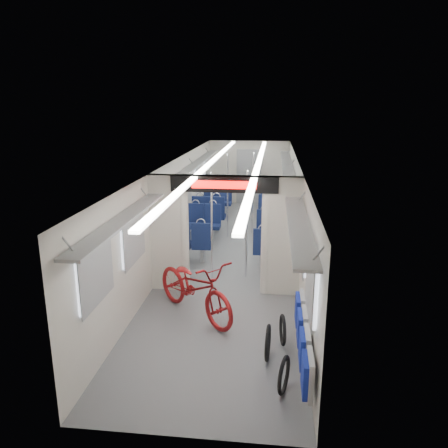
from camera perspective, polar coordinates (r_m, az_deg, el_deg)
name	(u,v)px	position (r m, az deg, el deg)	size (l,w,h in m)	color
carriage	(233,198)	(9.96, 1.20, 3.37)	(12.00, 12.02, 2.31)	#515456
bicycle	(195,287)	(7.61, -3.82, -8.17)	(0.71, 2.05, 1.08)	maroon
flip_bench	(303,338)	(6.07, 10.31, -14.42)	(0.12, 2.09, 0.50)	gray
bike_hoop_a	(284,377)	(5.93, 7.82, -19.16)	(0.51, 0.51, 0.05)	black
bike_hoop_b	(268,344)	(6.53, 5.74, -15.36)	(0.54, 0.54, 0.05)	black
bike_hoop_c	(283,331)	(6.94, 7.66, -13.72)	(0.48, 0.48, 0.05)	black
seat_bay_near_left	(198,230)	(10.95, -3.38, -0.73)	(0.91, 2.05, 1.09)	#0E183E
seat_bay_near_right	(273,236)	(10.54, 6.44, -1.55)	(0.88, 1.92, 1.05)	#0E183E
seat_bay_far_left	(213,204)	(13.61, -1.39, 2.61)	(0.95, 2.24, 1.15)	#0E183E
seat_bay_far_right	(274,202)	(14.08, 6.52, 2.87)	(0.92, 2.10, 1.11)	#0E183E
stanchion_near_left	(212,229)	(8.77, -1.60, -0.66)	(0.04, 0.04, 2.30)	silver
stanchion_near_right	(246,225)	(9.07, 2.94, -0.15)	(0.04, 0.04, 2.30)	silver
stanchion_far_left	(228,196)	(11.90, 0.47, 3.64)	(0.04, 0.04, 2.30)	silver
stanchion_far_right	(253,194)	(12.30, 3.76, 3.98)	(0.04, 0.04, 2.30)	silver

